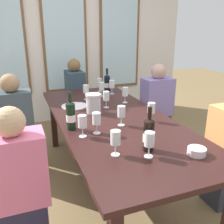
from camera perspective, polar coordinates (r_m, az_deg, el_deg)
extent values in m
plane|color=olive|center=(2.73, 0.03, -15.95)|extent=(12.00, 12.00, 0.00)
cube|color=silver|center=(4.34, -10.72, 17.08)|extent=(4.20, 0.06, 2.90)
cube|color=brown|center=(4.22, -23.87, 15.84)|extent=(0.72, 0.03, 1.88)
cube|color=silver|center=(4.20, -23.87, 15.83)|extent=(0.64, 0.01, 1.80)
cube|color=brown|center=(4.29, -10.60, 17.08)|extent=(0.72, 0.03, 1.88)
cube|color=silver|center=(4.28, -10.56, 17.07)|extent=(0.64, 0.01, 1.80)
cube|color=brown|center=(4.57, 1.74, 17.45)|extent=(0.72, 0.03, 1.88)
cube|color=silver|center=(4.55, 1.82, 17.44)|extent=(0.64, 0.01, 1.80)
cube|color=#321816|center=(2.39, 0.03, -1.61)|extent=(1.00, 2.40, 0.04)
cube|color=#321816|center=(3.44, -12.97, -2.20)|extent=(0.07, 0.07, 0.70)
cube|color=#321816|center=(3.63, -0.23, -0.62)|extent=(0.07, 0.07, 0.70)
cylinder|color=white|center=(2.73, -8.44, 1.33)|extent=(0.28, 0.28, 0.01)
cylinder|color=silver|center=(2.49, -4.17, 1.72)|extent=(0.14, 0.14, 0.17)
cylinder|color=silver|center=(2.46, -4.23, 3.84)|extent=(0.16, 0.16, 0.02)
cylinder|color=black|center=(2.10, -9.25, -1.04)|extent=(0.07, 0.08, 0.22)
cone|color=black|center=(2.06, -9.43, 2.14)|extent=(0.07, 0.08, 0.02)
cylinder|color=black|center=(2.05, -9.50, 3.46)|extent=(0.03, 0.03, 0.08)
cylinder|color=silver|center=(2.10, -9.24, -1.32)|extent=(0.08, 0.08, 0.06)
cylinder|color=black|center=(1.74, 8.24, -5.34)|extent=(0.07, 0.07, 0.21)
cone|color=black|center=(1.70, 8.42, -1.68)|extent=(0.07, 0.07, 0.02)
cylinder|color=black|center=(1.68, 8.50, -0.10)|extent=(0.03, 0.03, 0.08)
cylinder|color=#EFEFCD|center=(1.75, 8.22, -5.66)|extent=(0.08, 0.08, 0.06)
cylinder|color=black|center=(3.27, -1.11, 6.27)|extent=(0.07, 0.07, 0.21)
cone|color=black|center=(3.25, -1.13, 8.28)|extent=(0.07, 0.07, 0.02)
cylinder|color=black|center=(3.24, -1.13, 9.14)|extent=(0.03, 0.03, 0.08)
cylinder|color=white|center=(3.27, -1.11, 6.09)|extent=(0.08, 0.08, 0.06)
cylinder|color=white|center=(1.79, 18.52, -8.40)|extent=(0.12, 0.12, 0.05)
cylinder|color=white|center=(3.44, -1.67, 5.46)|extent=(0.14, 0.14, 0.04)
cylinder|color=white|center=(2.19, 2.09, -2.94)|extent=(0.06, 0.06, 0.00)
cylinder|color=white|center=(2.18, 2.10, -1.98)|extent=(0.01, 0.01, 0.07)
cylinder|color=white|center=(2.15, 2.13, 0.14)|extent=(0.07, 0.07, 0.09)
cylinder|color=beige|center=(2.16, 2.11, -0.75)|extent=(0.06, 0.06, 0.02)
cylinder|color=white|center=(1.71, 0.78, -9.56)|extent=(0.06, 0.06, 0.00)
cylinder|color=white|center=(1.69, 0.78, -8.38)|extent=(0.01, 0.01, 0.07)
cylinder|color=white|center=(1.65, 0.80, -5.76)|extent=(0.07, 0.07, 0.09)
cylinder|color=white|center=(2.98, -5.80, 2.88)|extent=(0.06, 0.06, 0.00)
cylinder|color=white|center=(2.97, -5.83, 3.61)|extent=(0.01, 0.01, 0.07)
cylinder|color=white|center=(2.95, -5.88, 5.20)|extent=(0.07, 0.07, 0.09)
cylinder|color=white|center=(2.84, 2.94, 2.17)|extent=(0.06, 0.06, 0.00)
cylinder|color=white|center=(2.83, 2.95, 2.94)|extent=(0.01, 0.01, 0.07)
cylinder|color=white|center=(2.81, 2.98, 4.61)|extent=(0.07, 0.07, 0.09)
cylinder|color=white|center=(3.34, -2.75, 4.67)|extent=(0.06, 0.06, 0.00)
cylinder|color=white|center=(3.33, -2.76, 5.33)|extent=(0.01, 0.01, 0.07)
cylinder|color=white|center=(3.31, -2.78, 6.76)|extent=(0.07, 0.07, 0.09)
cylinder|color=white|center=(2.03, -3.44, -4.75)|extent=(0.06, 0.06, 0.00)
cylinder|color=white|center=(2.02, -3.46, -3.72)|extent=(0.01, 0.01, 0.07)
cylinder|color=white|center=(1.99, -3.51, -1.46)|extent=(0.07, 0.07, 0.09)
cylinder|color=beige|center=(2.00, -3.49, -2.36)|extent=(0.06, 0.06, 0.02)
cylinder|color=white|center=(3.21, -0.02, 4.15)|extent=(0.06, 0.06, 0.00)
cylinder|color=white|center=(3.20, -0.02, 4.83)|extent=(0.01, 0.01, 0.07)
cylinder|color=white|center=(3.19, -0.02, 6.32)|extent=(0.07, 0.07, 0.09)
cylinder|color=white|center=(3.11, -2.35, 3.63)|extent=(0.06, 0.06, 0.00)
cylinder|color=white|center=(3.10, -2.36, 4.34)|extent=(0.01, 0.01, 0.07)
cylinder|color=white|center=(3.08, -2.38, 5.87)|extent=(0.07, 0.07, 0.09)
cylinder|color=beige|center=(3.09, -2.37, 5.26)|extent=(0.06, 0.06, 0.02)
cylinder|color=white|center=(1.98, -6.57, -5.46)|extent=(0.06, 0.06, 0.00)
cylinder|color=white|center=(1.97, -6.61, -4.42)|extent=(0.01, 0.01, 0.07)
cylinder|color=white|center=(1.94, -6.70, -2.10)|extent=(0.07, 0.07, 0.09)
cylinder|color=white|center=(1.70, 8.23, -9.84)|extent=(0.06, 0.06, 0.00)
cylinder|color=white|center=(1.68, 8.29, -8.66)|extent=(0.01, 0.01, 0.07)
cylinder|color=white|center=(1.65, 8.43, -6.04)|extent=(0.07, 0.07, 0.09)
cylinder|color=beige|center=(1.66, 8.37, -7.05)|extent=(0.06, 0.06, 0.03)
cylinder|color=white|center=(2.30, 8.70, -2.05)|extent=(0.06, 0.06, 0.00)
cylinder|color=white|center=(2.29, 8.75, -1.13)|extent=(0.01, 0.01, 0.07)
cylinder|color=white|center=(2.26, 8.85, 0.89)|extent=(0.07, 0.07, 0.09)
cylinder|color=maroon|center=(2.27, 8.81, 0.06)|extent=(0.06, 0.06, 0.02)
cylinder|color=white|center=(2.67, -1.30, 1.06)|extent=(0.06, 0.06, 0.00)
cylinder|color=white|center=(2.65, -1.31, 1.87)|extent=(0.01, 0.01, 0.07)
cylinder|color=white|center=(2.63, -1.32, 3.64)|extent=(0.07, 0.07, 0.09)
cube|color=#34263A|center=(2.98, -20.20, -8.91)|extent=(0.32, 0.24, 0.45)
cube|color=#394750|center=(2.81, -21.25, -0.45)|extent=(0.38, 0.24, 0.48)
sphere|color=#977450|center=(2.73, -22.05, 6.03)|extent=(0.19, 0.19, 0.19)
cube|color=#323730|center=(3.47, 9.69, -4.00)|extent=(0.32, 0.24, 0.45)
cube|color=#8373BA|center=(3.32, 10.13, 3.41)|extent=(0.38, 0.24, 0.48)
sphere|color=tan|center=(3.25, 10.46, 8.95)|extent=(0.19, 0.19, 0.19)
cube|color=pink|center=(1.75, -20.80, -12.11)|extent=(0.38, 0.24, 0.48)
sphere|color=tan|center=(1.61, -22.12, -2.09)|extent=(0.19, 0.19, 0.19)
cube|color=#283237|center=(3.96, -8.01, -1.02)|extent=(0.24, 0.32, 0.45)
cube|color=#304353|center=(3.83, -8.32, 5.54)|extent=(0.24, 0.38, 0.48)
sphere|color=brown|center=(3.77, -8.55, 10.36)|extent=(0.19, 0.19, 0.19)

